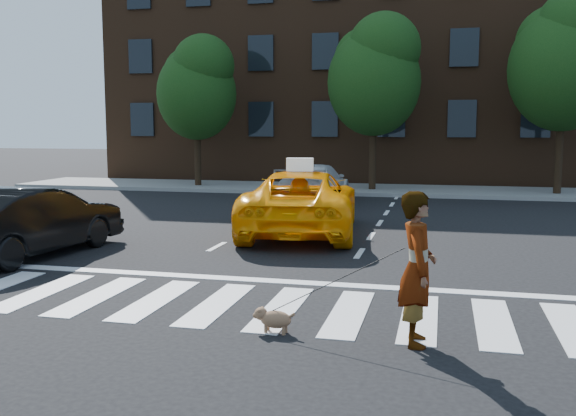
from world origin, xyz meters
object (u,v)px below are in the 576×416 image
at_px(tree_left, 197,84).
at_px(taxi, 302,202).
at_px(tree_right, 565,56).
at_px(white_suv, 314,184).
at_px(woman, 417,269).
at_px(dog, 273,318).
at_px(tree_mid, 375,71).
at_px(black_sedan, 30,221).

xyz_separation_m(tree_left, taxi, (6.81, -10.33, -3.65)).
bearing_deg(tree_right, white_suv, -153.30).
xyz_separation_m(woman, dog, (-1.83, 0.00, -0.76)).
distance_m(tree_mid, white_suv, 6.19).
height_order(tree_right, black_sedan, tree_right).
bearing_deg(dog, taxi, 101.73).
height_order(taxi, white_suv, taxi).
height_order(black_sedan, dog, black_sedan).
height_order(white_suv, dog, white_suv).
bearing_deg(woman, white_suv, 10.36).
xyz_separation_m(tree_mid, woman, (2.46, -18.10, -3.90)).
xyz_separation_m(tree_mid, black_sedan, (-5.53, -14.43, -4.13)).
distance_m(tree_mid, tree_right, 7.01).
distance_m(white_suv, woman, 14.36).
bearing_deg(tree_mid, woman, -82.26).
relative_size(tree_mid, white_suv, 1.47).
bearing_deg(tree_right, taxi, -126.68).
distance_m(tree_mid, black_sedan, 16.00).
relative_size(tree_mid, woman, 3.73).
height_order(tree_left, black_sedan, tree_left).
relative_size(tree_left, dog, 11.26).
height_order(tree_left, woman, tree_left).
relative_size(white_suv, woman, 2.53).
bearing_deg(tree_mid, tree_right, -0.00).
xyz_separation_m(tree_right, black_sedan, (-12.53, -14.43, -4.54)).
distance_m(black_sedan, woman, 8.79).
bearing_deg(black_sedan, white_suv, -104.83).
relative_size(tree_left, woman, 3.42).
distance_m(tree_right, white_suv, 10.63).
bearing_deg(taxi, tree_right, -133.81).
distance_m(taxi, white_suv, 6.08).
xyz_separation_m(tree_mid, dog, (0.63, -18.09, -4.66)).
xyz_separation_m(taxi, dog, (1.32, -7.77, -0.60)).
height_order(black_sedan, white_suv, black_sedan).
relative_size(tree_left, white_suv, 1.35).
relative_size(tree_left, black_sedan, 1.48).
height_order(tree_right, dog, tree_right).
relative_size(white_suv, dog, 8.35).
relative_size(taxi, black_sedan, 1.29).
bearing_deg(dog, black_sedan, 151.38).
xyz_separation_m(tree_right, dog, (-6.37, -18.09, -5.07)).
height_order(tree_mid, white_suv, tree_mid).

